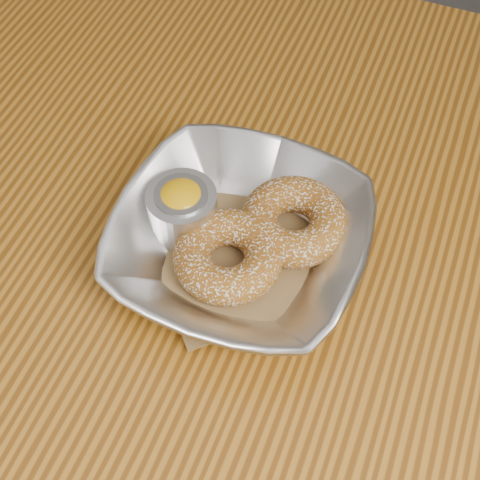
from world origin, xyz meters
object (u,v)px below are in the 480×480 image
(table, at_px, (247,293))
(serving_bowl, at_px, (240,242))
(donut_front, at_px, (228,256))
(ramekin, at_px, (183,209))
(donut_back, at_px, (294,221))

(table, distance_m, serving_bowl, 0.13)
(donut_front, bearing_deg, ramekin, 153.60)
(serving_bowl, distance_m, ramekin, 0.06)
(donut_front, distance_m, ramekin, 0.06)
(donut_back, bearing_deg, donut_front, -125.93)
(serving_bowl, relative_size, ramekin, 3.52)
(ramekin, bearing_deg, donut_back, 17.14)
(donut_back, bearing_deg, table, -157.42)
(table, xyz_separation_m, ramekin, (-0.06, -0.01, 0.13))
(table, height_order, donut_front, donut_front)
(table, height_order, ramekin, ramekin)
(table, relative_size, serving_bowl, 5.57)
(table, height_order, serving_bowl, serving_bowl)
(table, bearing_deg, serving_bowl, -85.95)
(table, distance_m, ramekin, 0.15)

